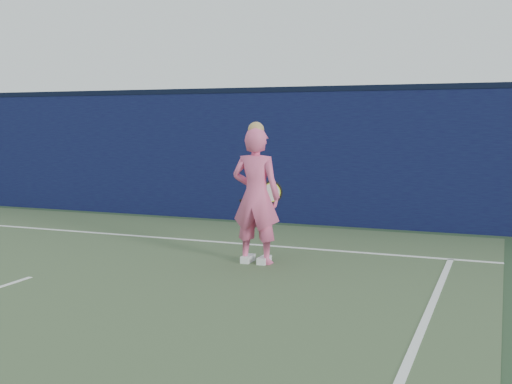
% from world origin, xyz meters
% --- Properties ---
extents(backstop_wall, '(24.00, 0.40, 2.50)m').
position_xyz_m(backstop_wall, '(0.00, 6.50, 1.25)').
color(backstop_wall, '#0C0C35').
rests_on(backstop_wall, ground).
extents(wall_cap, '(24.00, 0.42, 0.10)m').
position_xyz_m(wall_cap, '(0.00, 6.50, 2.55)').
color(wall_cap, black).
rests_on(wall_cap, backstop_wall).
extents(player, '(0.68, 0.45, 1.94)m').
position_xyz_m(player, '(2.31, 2.82, 0.94)').
color(player, '#EC5C8C').
rests_on(player, ground).
extents(racket, '(0.60, 0.30, 0.34)m').
position_xyz_m(racket, '(2.32, 3.32, 0.92)').
color(racket, black).
rests_on(racket, ground).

